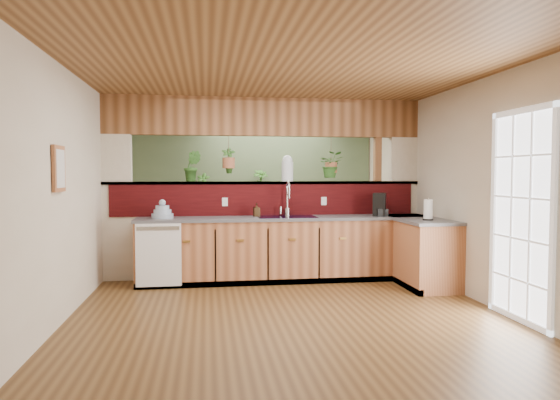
{
  "coord_description": "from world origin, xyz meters",
  "views": [
    {
      "loc": [
        -0.86,
        -5.9,
        1.5
      ],
      "look_at": [
        0.12,
        0.7,
        1.15
      ],
      "focal_mm": 32.0,
      "sensor_mm": 36.0,
      "label": 1
    }
  ],
  "objects": [
    {
      "name": "floor_plant",
      "position": [
        1.23,
        2.43,
        0.34
      ],
      "size": [
        0.62,
        0.54,
        0.68
      ],
      "primitive_type": "imported",
      "rotation": [
        0.0,
        0.0,
        0.02
      ],
      "color": "#29561D",
      "rests_on": "ground"
    },
    {
      "name": "paper_towel",
      "position": [
        1.98,
        0.19,
        1.03
      ],
      "size": [
        0.13,
        0.13,
        0.29
      ],
      "color": "black",
      "rests_on": "countertop"
    },
    {
      "name": "countertop",
      "position": [
        0.84,
        0.87,
        0.45
      ],
      "size": [
        4.14,
        1.52,
        0.9
      ],
      "color": "#965733",
      "rests_on": "ground"
    },
    {
      "name": "pass_through_partition",
      "position": [
        0.03,
        1.35,
        1.19
      ],
      "size": [
        4.6,
        0.21,
        2.6
      ],
      "color": "beige",
      "rests_on": "ground"
    },
    {
      "name": "ledge_plant_left",
      "position": [
        -1.06,
        1.35,
        1.61
      ],
      "size": [
        0.26,
        0.22,
        0.44
      ],
      "primitive_type": "imported",
      "rotation": [
        0.0,
        0.0,
        -0.11
      ],
      "color": "#29561D",
      "rests_on": "pass_through_ledge"
    },
    {
      "name": "faucet",
      "position": [
        0.29,
        1.13,
        1.17
      ],
      "size": [
        0.22,
        0.22,
        0.51
      ],
      "color": "#B7B7B2",
      "rests_on": "countertop"
    },
    {
      "name": "coffee_maker",
      "position": [
        1.59,
        0.92,
        1.05
      ],
      "size": [
        0.17,
        0.29,
        0.33
      ],
      "rotation": [
        0.0,
        0.0,
        -0.41
      ],
      "color": "black",
      "rests_on": "countertop"
    },
    {
      "name": "dish_stack",
      "position": [
        -1.45,
        0.99,
        0.98
      ],
      "size": [
        0.29,
        0.29,
        0.26
      ],
      "color": "#95A8C1",
      "rests_on": "countertop"
    },
    {
      "name": "shelving_console",
      "position": [
        -0.37,
        3.25,
        0.5
      ],
      "size": [
        1.72,
        0.67,
        1.12
      ],
      "primitive_type": "cube",
      "rotation": [
        0.0,
        0.0,
        -0.14
      ],
      "color": "black",
      "rests_on": "ground"
    },
    {
      "name": "navy_sink",
      "position": [
        0.25,
        0.98,
        0.82
      ],
      "size": [
        0.82,
        0.5,
        0.18
      ],
      "color": "black",
      "rests_on": "countertop"
    },
    {
      "name": "ground",
      "position": [
        0.0,
        0.0,
        0.0
      ],
      "size": [
        4.6,
        7.0,
        0.01
      ],
      "primitive_type": "cube",
      "color": "#54371A",
      "rests_on": "ground"
    },
    {
      "name": "sage_backwall",
      "position": [
        0.0,
        3.48,
        1.3
      ],
      "size": [
        4.55,
        0.02,
        2.55
      ],
      "primitive_type": "cube",
      "color": "#4D6243",
      "rests_on": "ground"
    },
    {
      "name": "wall_front",
      "position": [
        0.0,
        -3.5,
        1.3
      ],
      "size": [
        4.6,
        0.02,
        2.6
      ],
      "primitive_type": "cube",
      "color": "beige",
      "rests_on": "ground"
    },
    {
      "name": "framed_print",
      "position": [
        -2.27,
        -0.8,
        1.55
      ],
      "size": [
        0.04,
        0.35,
        0.45
      ],
      "color": "#965733",
      "rests_on": "wall_left"
    },
    {
      "name": "wall_left",
      "position": [
        -2.3,
        0.0,
        1.3
      ],
      "size": [
        0.02,
        7.0,
        2.6
      ],
      "primitive_type": "cube",
      "color": "beige",
      "rests_on": "ground"
    },
    {
      "name": "header_beam",
      "position": [
        0.0,
        1.35,
        2.33
      ],
      "size": [
        4.6,
        0.15,
        0.55
      ],
      "primitive_type": "cube",
      "color": "brown",
      "rests_on": "ground"
    },
    {
      "name": "shelf_plant_b",
      "position": [
        0.12,
        3.25,
        1.32
      ],
      "size": [
        0.34,
        0.34,
        0.52
      ],
      "primitive_type": "imported",
      "rotation": [
        0.0,
        0.0,
        0.21
      ],
      "color": "#29561D",
      "rests_on": "shelving_console"
    },
    {
      "name": "hanging_plant_a",
      "position": [
        -0.54,
        1.35,
        1.81
      ],
      "size": [
        0.21,
        0.18,
        0.5
      ],
      "color": "brown",
      "rests_on": "header_beam"
    },
    {
      "name": "hanging_plant_b",
      "position": [
        0.98,
        1.35,
        1.8
      ],
      "size": [
        0.4,
        0.37,
        0.53
      ],
      "color": "brown",
      "rests_on": "header_beam"
    },
    {
      "name": "wall_back",
      "position": [
        0.0,
        3.5,
        1.3
      ],
      "size": [
        4.6,
        0.02,
        2.6
      ],
      "primitive_type": "cube",
      "color": "beige",
      "rests_on": "ground"
    },
    {
      "name": "soap_dispenser",
      "position": [
        -0.16,
        1.09,
        0.99
      ],
      "size": [
        0.1,
        0.1,
        0.19
      ],
      "primitive_type": "imported",
      "rotation": [
        0.0,
        0.0,
        0.17
      ],
      "color": "#372614",
      "rests_on": "countertop"
    },
    {
      "name": "dishwasher",
      "position": [
        -1.48,
        0.66,
        0.46
      ],
      "size": [
        0.58,
        0.03,
        0.82
      ],
      "color": "white",
      "rests_on": "ground"
    },
    {
      "name": "shelf_plant_a",
      "position": [
        -0.91,
        3.25,
        1.29
      ],
      "size": [
        0.28,
        0.22,
        0.46
      ],
      "primitive_type": "imported",
      "rotation": [
        0.0,
        0.0,
        -0.25
      ],
      "color": "#29561D",
      "rests_on": "shelving_console"
    },
    {
      "name": "ceiling",
      "position": [
        0.0,
        0.0,
        2.6
      ],
      "size": [
        4.6,
        7.0,
        0.01
      ],
      "primitive_type": "cube",
      "color": "brown",
      "rests_on": "ground"
    },
    {
      "name": "glass_jar",
      "position": [
        0.32,
        1.35,
        1.58
      ],
      "size": [
        0.17,
        0.17,
        0.38
      ],
      "color": "silver",
      "rests_on": "pass_through_ledge"
    },
    {
      "name": "french_door",
      "position": [
        2.27,
        -1.3,
        1.05
      ],
      "size": [
        0.06,
        1.02,
        2.16
      ],
      "primitive_type": "cube",
      "color": "white",
      "rests_on": "ground"
    },
    {
      "name": "pass_through_ledge",
      "position": [
        0.0,
        1.35,
        1.37
      ],
      "size": [
        4.6,
        0.21,
        0.04
      ],
      "primitive_type": "cube",
      "color": "brown",
      "rests_on": "ground"
    },
    {
      "name": "wall_right",
      "position": [
        2.3,
        0.0,
        1.3
      ],
      "size": [
        0.02,
        7.0,
        2.6
      ],
      "primitive_type": "cube",
      "color": "beige",
      "rests_on": "ground"
    }
  ]
}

